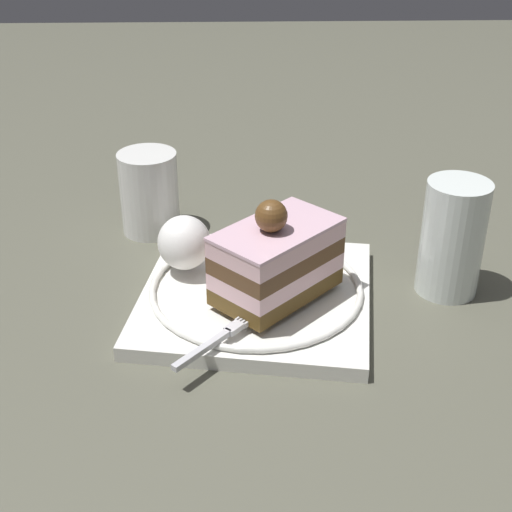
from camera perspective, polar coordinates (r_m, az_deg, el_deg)
name	(u,v)px	position (r m, az deg, el deg)	size (l,w,h in m)	color
ground_plane	(225,292)	(0.69, -2.43, -2.85)	(2.40, 2.40, 0.00)	#565647
dessert_plate	(256,294)	(0.67, 0.00, -2.99)	(0.24, 0.24, 0.02)	white
cake_slice	(277,259)	(0.64, 1.61, -0.23)	(0.12, 0.12, 0.09)	brown
whipped_cream_dollop	(184,243)	(0.69, -5.63, 1.05)	(0.05, 0.05, 0.05)	white
fork	(224,335)	(0.60, -2.53, -6.17)	(0.09, 0.08, 0.00)	silver
drink_glass_near	(150,197)	(0.80, -8.31, 4.61)	(0.06, 0.06, 0.09)	white
drink_glass_far	(451,243)	(0.70, 14.98, 0.98)	(0.06, 0.06, 0.11)	white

